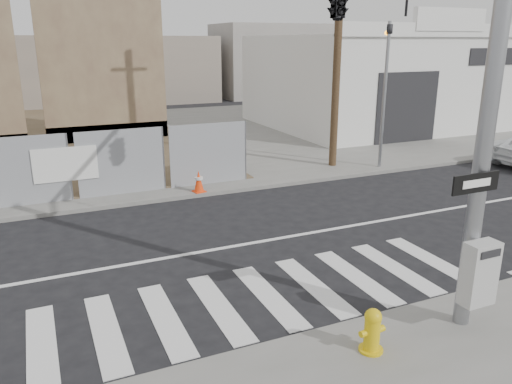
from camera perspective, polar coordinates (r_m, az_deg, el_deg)
name	(u,v)px	position (r m, az deg, el deg)	size (l,w,h in m)	color
ground	(223,248)	(11.78, -3.84, -6.44)	(100.00, 100.00, 0.00)	black
sidewalk_far	(121,141)	(24.88, -15.21, 5.67)	(50.00, 20.00, 0.12)	slate
signal_pole	(378,34)	(10.21, 13.81, 17.12)	(0.96, 5.87, 7.00)	gray
far_signal_pole	(386,75)	(18.87, 14.62, 12.81)	(0.16, 0.20, 5.60)	gray
concrete_wall_right	(104,70)	(24.49, -17.03, 13.20)	(5.50, 1.30, 8.00)	brown
auto_shop	(376,80)	(29.19, 13.60, 12.29)	(12.00, 10.20, 5.95)	silver
utility_pole_right	(339,24)	(18.69, 9.43, 18.37)	(1.60, 0.28, 10.00)	#4D3924
fire_hydrant	(372,330)	(8.01, 13.14, -15.14)	(0.44, 0.41, 0.71)	gold
traffic_cone_d	(199,181)	(15.64, -6.56, 1.20)	(0.41, 0.41, 0.69)	#FF3C0D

